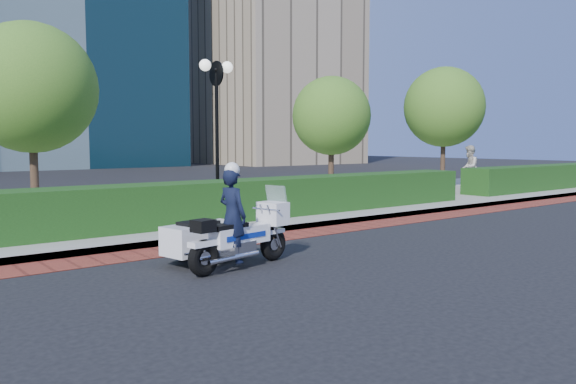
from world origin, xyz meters
TOP-DOWN VIEW (x-y plane):
  - ground at (0.00, 0.00)m, footprint 120.00×120.00m
  - brick_strip at (0.00, 1.50)m, footprint 60.00×1.00m
  - sidewalk at (0.00, 6.00)m, footprint 60.00×8.00m
  - hedge_main at (0.00, 3.60)m, footprint 18.00×1.20m
  - hedge_far at (16.00, 3.60)m, footprint 10.00×1.20m
  - lamppost at (1.00, 5.20)m, footprint 1.02×0.70m
  - tree_b at (-3.50, 6.50)m, footprint 3.20×3.20m
  - tree_c at (6.50, 6.50)m, footprint 2.80×2.80m
  - tree_d at (13.00, 6.50)m, footprint 3.40×3.40m
  - tower_right at (28.00, 38.00)m, footprint 14.00×12.00m
  - police_motorcycle at (-2.19, -0.31)m, footprint 2.19×1.57m
  - pedestrian at (13.16, 5.29)m, footprint 1.10×1.01m

SIDE VIEW (x-z plane):
  - ground at x=0.00m, z-range 0.00..0.00m
  - brick_strip at x=0.00m, z-range 0.00..0.01m
  - sidewalk at x=0.00m, z-range 0.00..0.15m
  - police_motorcycle at x=-2.19m, z-range -0.28..1.50m
  - hedge_main at x=0.00m, z-range 0.15..1.15m
  - hedge_far at x=16.00m, z-range 0.15..1.15m
  - pedestrian at x=13.16m, z-range 0.15..1.99m
  - lamppost at x=1.00m, z-range 0.85..5.06m
  - tree_c at x=6.50m, z-range 0.90..5.20m
  - tree_b at x=-3.50m, z-range 0.99..5.88m
  - tree_d at x=13.00m, z-range 1.03..6.19m
  - tower_right at x=28.00m, z-range 0.00..28.00m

